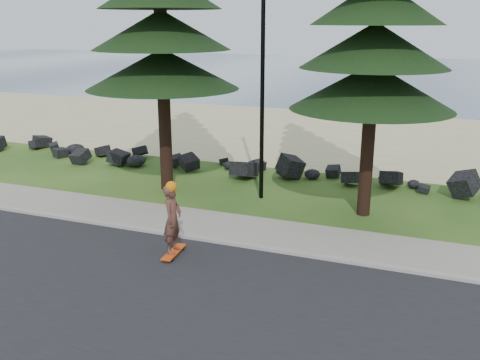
{
  "coord_description": "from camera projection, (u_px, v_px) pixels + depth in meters",
  "views": [
    {
      "loc": [
        5.51,
        -13.23,
        5.8
      ],
      "look_at": [
        0.45,
        0.0,
        1.57
      ],
      "focal_mm": 40.0,
      "sensor_mm": 36.0,
      "label": 1
    }
  ],
  "objects": [
    {
      "name": "sidewalk",
      "position": [
        228.0,
        227.0,
        15.55
      ],
      "size": [
        160.0,
        2.0,
        0.08
      ],
      "primitive_type": "cube",
      "color": "gray",
      "rests_on": "ground"
    },
    {
      "name": "ocean",
      "position": [
        396.0,
        74.0,
        61.03
      ],
      "size": [
        160.0,
        58.0,
        0.01
      ],
      "primitive_type": "cube",
      "color": "#384E6B",
      "rests_on": "ground"
    },
    {
      "name": "seawall_boulders",
      "position": [
        281.0,
        179.0,
        20.39
      ],
      "size": [
        60.0,
        2.4,
        1.1
      ],
      "primitive_type": null,
      "color": "black",
      "rests_on": "ground"
    },
    {
      "name": "ground",
      "position": [
        225.0,
        231.0,
        15.38
      ],
      "size": [
        160.0,
        160.0,
        0.0
      ],
      "primitive_type": "plane",
      "color": "#214616",
      "rests_on": "ground"
    },
    {
      "name": "beach_sand",
      "position": [
        329.0,
        134.0,
        28.36
      ],
      "size": [
        160.0,
        15.0,
        0.01
      ],
      "primitive_type": "cube",
      "color": "tan",
      "rests_on": "ground"
    },
    {
      "name": "road",
      "position": [
        145.0,
        305.0,
        11.35
      ],
      "size": [
        160.0,
        7.0,
        0.02
      ],
      "primitive_type": "cube",
      "color": "black",
      "rests_on": "ground"
    },
    {
      "name": "skateboarder",
      "position": [
        173.0,
        219.0,
        13.45
      ],
      "size": [
        0.47,
        1.08,
        1.98
      ],
      "rotation": [
        0.0,
        0.0,
        1.65
      ],
      "color": "#E1450D",
      "rests_on": "ground"
    },
    {
      "name": "lamp_post",
      "position": [
        263.0,
        75.0,
        17.06
      ],
      "size": [
        0.25,
        0.14,
        8.14
      ],
      "color": "black",
      "rests_on": "ground"
    },
    {
      "name": "kerb",
      "position": [
        213.0,
        240.0,
        14.56
      ],
      "size": [
        160.0,
        0.2,
        0.1
      ],
      "primitive_type": "cube",
      "color": "#9D968D",
      "rests_on": "ground"
    }
  ]
}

